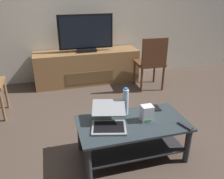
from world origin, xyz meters
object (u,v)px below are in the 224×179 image
at_px(router_box, 147,113).
at_px(tv_remote, 185,126).
at_px(water_bottle_near, 126,102).
at_px(cell_phone, 156,108).
at_px(media_cabinet, 87,67).
at_px(laptop, 109,119).
at_px(television, 86,34).
at_px(soundbar_remote, 146,109).
at_px(dining_chair, 151,61).
at_px(coffee_table, 132,133).

distance_m(router_box, tv_remote, 0.38).
relative_size(water_bottle_near, cell_phone, 2.12).
distance_m(media_cabinet, laptop, 2.15).
xyz_separation_m(television, cell_phone, (0.42, -1.93, -0.48)).
height_order(cell_phone, soundbar_remote, soundbar_remote).
xyz_separation_m(dining_chair, cell_phone, (-0.55, -1.36, -0.10)).
bearing_deg(dining_chair, coffee_table, -119.98).
relative_size(media_cabinet, soundbar_remote, 11.43).
bearing_deg(media_cabinet, water_bottle_near, -88.33).
distance_m(television, router_box, 2.18).
xyz_separation_m(media_cabinet, laptop, (-0.16, -2.13, 0.17)).
xyz_separation_m(television, router_box, (0.22, -2.13, -0.41)).
xyz_separation_m(coffee_table, media_cabinet, (-0.07, 2.15, 0.02)).
bearing_deg(router_box, coffee_table, 179.13).
bearing_deg(television, tv_remote, -77.18).
bearing_deg(cell_phone, dining_chair, 72.17).
bearing_deg(router_box, dining_chair, 64.24).
height_order(laptop, soundbar_remote, laptop).
bearing_deg(tv_remote, dining_chair, 58.68).
height_order(laptop, tv_remote, laptop).
bearing_deg(laptop, water_bottle_near, 36.08).
bearing_deg(television, soundbar_remote, -80.93).
height_order(laptop, water_bottle_near, water_bottle_near).
distance_m(television, tv_remote, 2.44).
height_order(coffee_table, water_bottle_near, water_bottle_near).
xyz_separation_m(dining_chair, router_box, (-0.76, -1.56, -0.02)).
xyz_separation_m(router_box, water_bottle_near, (-0.16, 0.18, 0.06)).
relative_size(coffee_table, router_box, 6.65).
bearing_deg(dining_chair, cell_phone, -112.08).
bearing_deg(laptop, soundbar_remote, 22.23).
xyz_separation_m(water_bottle_near, soundbar_remote, (0.25, 0.03, -0.13)).
distance_m(media_cabinet, soundbar_remote, 1.97).
distance_m(media_cabinet, router_box, 2.17).
bearing_deg(tv_remote, water_bottle_near, 123.51).
height_order(media_cabinet, water_bottle_near, water_bottle_near).
height_order(coffee_table, router_box, router_box).
relative_size(media_cabinet, water_bottle_near, 6.15).
relative_size(dining_chair, cell_phone, 6.41).
bearing_deg(media_cabinet, cell_phone, -77.75).
relative_size(coffee_table, cell_phone, 7.74).
bearing_deg(media_cabinet, television, -90.00).
bearing_deg(tv_remote, television, 85.54).
relative_size(media_cabinet, router_box, 11.23).
xyz_separation_m(media_cabinet, television, (0.00, -0.02, 0.59)).
xyz_separation_m(cell_phone, soundbar_remote, (-0.12, 0.01, 0.01)).
bearing_deg(soundbar_remote, television, 109.87).
relative_size(coffee_table, television, 1.16).
xyz_separation_m(router_box, soundbar_remote, (0.09, 0.21, -0.07)).
bearing_deg(coffee_table, dining_chair, 60.02).
bearing_deg(water_bottle_near, dining_chair, 56.46).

